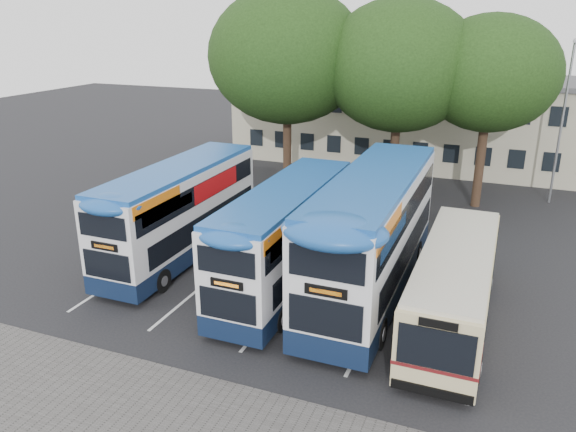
# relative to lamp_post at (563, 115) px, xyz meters

# --- Properties ---
(ground) EXTENTS (120.00, 120.00, 0.00)m
(ground) POSITION_rel_lamp_post_xyz_m (-6.00, -19.97, -5.08)
(ground) COLOR black
(ground) RESTS_ON ground
(bay_lines) EXTENTS (14.12, 11.00, 0.01)m
(bay_lines) POSITION_rel_lamp_post_xyz_m (-9.75, -14.97, -5.08)
(bay_lines) COLOR silver
(bay_lines) RESTS_ON ground
(depot_building) EXTENTS (32.40, 8.40, 6.20)m
(depot_building) POSITION_rel_lamp_post_xyz_m (-6.00, 7.02, -1.93)
(depot_building) COLOR #A7A086
(depot_building) RESTS_ON ground
(lamp_post) EXTENTS (0.25, 1.05, 9.06)m
(lamp_post) POSITION_rel_lamp_post_xyz_m (0.00, 0.00, 0.00)
(lamp_post) COLOR gray
(lamp_post) RESTS_ON ground
(tree_left) EXTENTS (9.03, 9.03, 11.87)m
(tree_left) POSITION_rel_lamp_post_xyz_m (-14.95, -3.44, 2.94)
(tree_left) COLOR black
(tree_left) RESTS_ON ground
(tree_mid) EXTENTS (8.43, 8.43, 11.22)m
(tree_mid) POSITION_rel_lamp_post_xyz_m (-8.60, -2.81, 2.54)
(tree_mid) COLOR black
(tree_mid) RESTS_ON ground
(tree_right) EXTENTS (7.21, 7.21, 10.40)m
(tree_right) POSITION_rel_lamp_post_xyz_m (-3.93, -2.22, 2.24)
(tree_right) COLOR black
(tree_right) RESTS_ON ground
(bus_dd_left) EXTENTS (2.42, 10.00, 4.16)m
(bus_dd_left) POSITION_rel_lamp_post_xyz_m (-15.55, -14.48, -2.79)
(bus_dd_left) COLOR #0F1C37
(bus_dd_left) RESTS_ON ground
(bus_dd_mid) EXTENTS (2.38, 9.83, 4.10)m
(bus_dd_mid) POSITION_rel_lamp_post_xyz_m (-10.13, -15.53, -2.83)
(bus_dd_mid) COLOR #0F1C37
(bus_dd_mid) RESTS_ON ground
(bus_dd_right) EXTENTS (2.75, 11.34, 4.73)m
(bus_dd_right) POSITION_rel_lamp_post_xyz_m (-6.92, -14.79, -2.48)
(bus_dd_right) COLOR #0F1C37
(bus_dd_right) RESTS_ON ground
(bus_single) EXTENTS (2.39, 9.39, 2.80)m
(bus_single) POSITION_rel_lamp_post_xyz_m (-3.71, -16.03, -3.50)
(bus_single) COLOR #CEBD89
(bus_single) RESTS_ON ground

